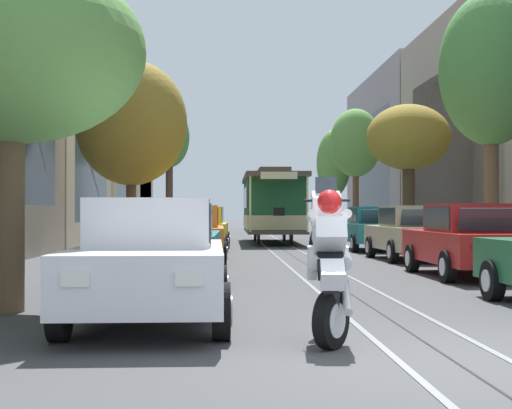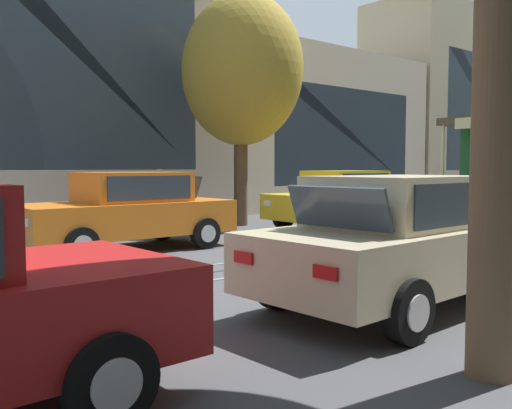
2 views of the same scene
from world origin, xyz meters
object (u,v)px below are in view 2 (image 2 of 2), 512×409
at_px(pedestrian_on_left_pavement, 159,195).
at_px(parked_car_orange_mid_left, 128,211).
at_px(parked_car_yellow_fourth_left, 342,199).
at_px(parked_car_beige_mid_right, 406,240).
at_px(street_tree_kerb_left_second, 241,70).

bearing_deg(pedestrian_on_left_pavement, parked_car_orange_mid_left, -39.58).
bearing_deg(parked_car_orange_mid_left, pedestrian_on_left_pavement, 140.42).
xyz_separation_m(parked_car_yellow_fourth_left, parked_car_beige_mid_right, (6.22, -5.95, 0.00)).
height_order(parked_car_yellow_fourth_left, parked_car_beige_mid_right, same).
bearing_deg(parked_car_beige_mid_right, pedestrian_on_left_pavement, 167.66).
bearing_deg(parked_car_yellow_fourth_left, pedestrian_on_left_pavement, -128.83).
distance_m(parked_car_orange_mid_left, street_tree_kerb_left_second, 6.38).
bearing_deg(parked_car_yellow_fourth_left, street_tree_kerb_left_second, -145.13).
bearing_deg(parked_car_orange_mid_left, parked_car_beige_mid_right, 4.08).
bearing_deg(pedestrian_on_left_pavement, parked_car_beige_mid_right, -12.34).
relative_size(parked_car_beige_mid_right, street_tree_kerb_left_second, 0.67).
height_order(parked_car_orange_mid_left, parked_car_yellow_fourth_left, same).
bearing_deg(parked_car_beige_mid_right, parked_car_yellow_fourth_left, 136.29).
relative_size(street_tree_kerb_left_second, pedestrian_on_left_pavement, 4.04).
distance_m(parked_car_beige_mid_right, street_tree_kerb_left_second, 10.26).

